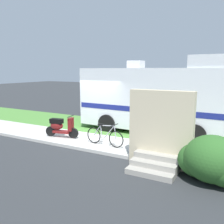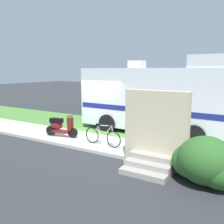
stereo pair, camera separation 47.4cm
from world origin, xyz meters
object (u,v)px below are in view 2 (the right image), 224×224
object	(u,v)px
scooter	(60,126)
bottle_green	(132,150)
motorhome_rv	(158,98)
pickup_truck_near	(163,101)
bicycle	(103,136)

from	to	relation	value
scooter	bottle_green	size ratio (longest dim) A/B	6.26
motorhome_rv	pickup_truck_near	distance (m)	4.56
motorhome_rv	bottle_green	bearing A→B (deg)	-83.60
motorhome_rv	scooter	bearing A→B (deg)	-135.79
motorhome_rv	pickup_truck_near	bearing A→B (deg)	106.89
bicycle	pickup_truck_near	bearing A→B (deg)	92.43
bicycle	pickup_truck_near	distance (m)	7.63
scooter	bicycle	world-z (taller)	scooter
bottle_green	bicycle	bearing A→B (deg)	171.83
scooter	bicycle	size ratio (longest dim) A/B	0.91
pickup_truck_near	bottle_green	xyz separation A→B (m)	(1.70, -7.80, -0.77)
scooter	bottle_green	distance (m)	3.69
scooter	bottle_green	bearing A→B (deg)	-4.85
scooter	bicycle	bearing A→B (deg)	-2.82
motorhome_rv	scooter	xyz separation A→B (m)	(-3.27, -3.18, -1.13)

